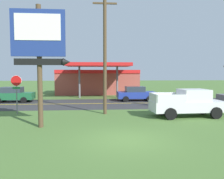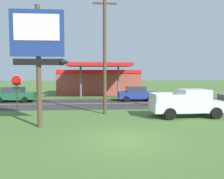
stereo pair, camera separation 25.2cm
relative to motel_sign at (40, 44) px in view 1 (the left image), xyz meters
The scene contains 10 objects.
ground_plane 7.09m from the motel_sign, 32.19° to the right, with size 180.00×180.00×0.00m, color #4C7033.
road_asphalt 12.07m from the motel_sign, 66.20° to the left, with size 140.00×8.00×0.02m, color #333335.
road_centre_line 12.07m from the motel_sign, 66.20° to the left, with size 126.00×0.20×0.01m, color gold.
motel_sign is the anchor object (origin of this frame).
stop_sign 6.04m from the motel_sign, 121.22° to the left, with size 0.80×0.08×2.95m.
utility_pole 5.73m from the motel_sign, 47.40° to the left, with size 2.00×0.26×9.59m.
gas_station 22.21m from the motel_sign, 80.39° to the left, with size 12.00×11.50×4.40m.
pickup_white_parked_on_lawn 10.77m from the motel_sign, 14.93° to the left, with size 5.25×2.34×1.96m.
car_blue_mid_lane 14.96m from the motel_sign, 57.44° to the left, with size 4.20×2.00×1.64m.
car_green_far_lane 13.94m from the motel_sign, 114.63° to the left, with size 4.20×2.00×1.64m.
Camera 1 is at (-1.56, -10.40, 3.09)m, focal length 36.90 mm.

